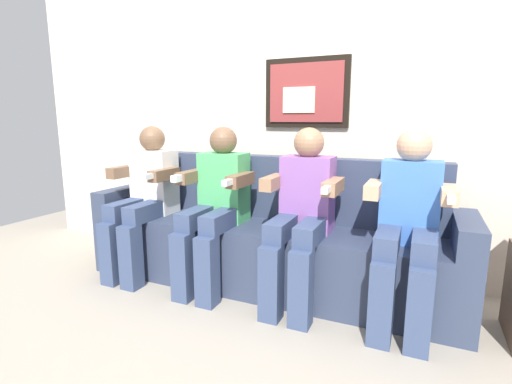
# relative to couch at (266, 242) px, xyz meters

# --- Properties ---
(ground_plane) EXTENTS (6.48, 6.48, 0.00)m
(ground_plane) POSITION_rel_couch_xyz_m (0.00, -0.33, -0.31)
(ground_plane) COLOR #9E9384
(back_wall_assembly) EXTENTS (4.99, 0.10, 2.60)m
(back_wall_assembly) POSITION_rel_couch_xyz_m (0.00, 0.44, 0.99)
(back_wall_assembly) COLOR beige
(back_wall_assembly) RESTS_ON ground_plane
(couch) EXTENTS (2.59, 0.58, 0.90)m
(couch) POSITION_rel_couch_xyz_m (0.00, 0.00, 0.00)
(couch) COLOR #333D56
(couch) RESTS_ON ground_plane
(person_leftmost) EXTENTS (0.46, 0.56, 1.11)m
(person_leftmost) POSITION_rel_couch_xyz_m (-0.92, -0.17, 0.29)
(person_leftmost) COLOR white
(person_leftmost) RESTS_ON ground_plane
(person_left_center) EXTENTS (0.46, 0.56, 1.11)m
(person_left_center) POSITION_rel_couch_xyz_m (-0.31, -0.17, 0.29)
(person_left_center) COLOR #4CB266
(person_left_center) RESTS_ON ground_plane
(person_right_center) EXTENTS (0.46, 0.56, 1.11)m
(person_right_center) POSITION_rel_couch_xyz_m (0.31, -0.17, 0.29)
(person_right_center) COLOR #8C59A5
(person_right_center) RESTS_ON ground_plane
(person_rightmost) EXTENTS (0.46, 0.56, 1.11)m
(person_rightmost) POSITION_rel_couch_xyz_m (0.92, -0.17, 0.29)
(person_rightmost) COLOR #3F72CC
(person_rightmost) RESTS_ON ground_plane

